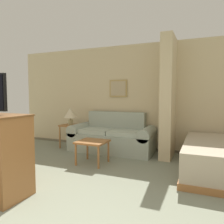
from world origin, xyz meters
name	(u,v)px	position (x,y,z in m)	size (l,w,h in m)	color
wall_back	(150,98)	(0.00, 4.09, 1.29)	(7.53, 0.16, 2.60)	#CCB78E
wall_partition_pillar	(168,98)	(0.51, 3.63, 1.30)	(0.24, 0.80, 2.60)	#CCB78E
couch	(112,137)	(-0.79, 3.61, 0.34)	(2.03, 0.84, 0.94)	#99A393
coffee_table	(92,144)	(-0.77, 2.57, 0.39)	(0.57, 0.53, 0.45)	#996033
side_table	(71,128)	(-1.94, 3.55, 0.49)	(0.45, 0.45, 0.60)	#996033
table_lamp	(70,113)	(-1.94, 3.55, 0.89)	(0.33, 0.33, 0.44)	tan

